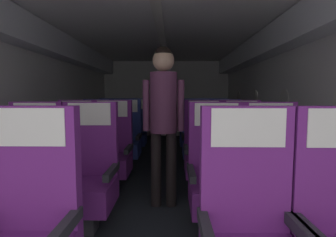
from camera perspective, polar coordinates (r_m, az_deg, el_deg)
ground at (r=3.87m, az=-1.76°, el=-12.64°), size 3.85×7.87×0.02m
fuselage_shell at (r=4.00m, az=-1.61°, el=11.21°), size 3.73×7.52×2.22m
seat_a_left_aisle at (r=1.59m, az=-29.53°, el=-21.88°), size 0.51×0.49×1.12m
seat_b_left_window at (r=2.59m, az=-28.07°, el=-11.28°), size 0.51×0.49×1.12m
seat_b_left_aisle at (r=2.39m, az=-17.52°, el=-12.23°), size 0.51×0.49×1.12m
seat_b_right_aisle at (r=2.42m, az=22.31°, el=-12.16°), size 0.51×0.49×1.12m
seat_b_right_window at (r=2.29m, az=10.92°, el=-12.89°), size 0.51×0.49×1.12m
seat_c_left_window at (r=3.40m, az=-20.08°, el=-7.12°), size 0.51×0.49×1.12m
seat_c_left_aisle at (r=3.26m, az=-12.54°, el=-7.47°), size 0.51×0.49×1.12m
seat_c_right_aisle at (r=3.27m, az=16.32°, el=-7.50°), size 0.51×0.49×1.12m
seat_c_right_window at (r=3.20m, az=8.06°, el=-7.62°), size 0.51×0.49×1.12m
seat_d_left_window at (r=4.27m, az=-15.68°, el=-4.55°), size 0.51×0.49×1.12m
seat_d_left_aisle at (r=4.14m, az=-9.55°, el=-4.72°), size 0.51×0.49×1.12m
seat_d_right_aisle at (r=4.18m, az=12.92°, el=-4.71°), size 0.51×0.49×1.12m
seat_d_right_window at (r=4.11m, az=6.59°, el=-4.78°), size 0.51×0.49×1.12m
seat_e_left_window at (r=5.15m, az=-12.73°, el=-2.85°), size 0.51×0.49×1.12m
seat_e_left_aisle at (r=5.07m, az=-7.58°, el=-2.90°), size 0.51×0.49×1.12m
seat_e_right_aisle at (r=5.08m, az=10.73°, el=-2.93°), size 0.51×0.49×1.12m
seat_e_right_window at (r=5.03m, az=5.37°, el=-2.94°), size 0.51×0.49×1.12m
flight_attendant at (r=2.64m, az=-1.02°, el=2.23°), size 0.43×0.28×1.67m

